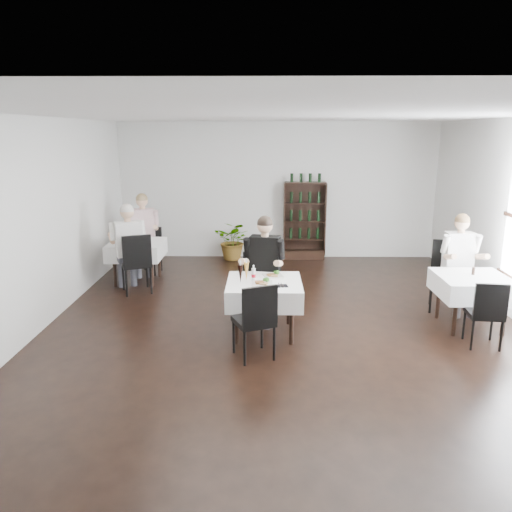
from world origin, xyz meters
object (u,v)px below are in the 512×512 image
(potted_tree, at_px, (234,241))
(diner_main, at_px, (264,261))
(main_table, at_px, (264,292))
(wine_shelf, at_px, (304,222))

(potted_tree, distance_m, diner_main, 3.78)
(main_table, xyz_separation_m, potted_tree, (-0.67, 4.20, -0.19))
(diner_main, bearing_deg, main_table, -89.19)
(wine_shelf, height_order, potted_tree, wine_shelf)
(main_table, relative_size, diner_main, 0.65)
(wine_shelf, distance_m, diner_main, 3.91)
(main_table, height_order, diner_main, diner_main)
(main_table, distance_m, diner_main, 0.60)
(main_table, xyz_separation_m, diner_main, (-0.01, 0.51, 0.30))
(potted_tree, bearing_deg, main_table, -80.96)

